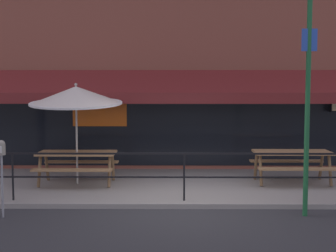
{
  "coord_description": "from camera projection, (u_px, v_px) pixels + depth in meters",
  "views": [
    {
      "loc": [
        -0.24,
        -8.96,
        2.36
      ],
      "look_at": [
        -0.34,
        1.6,
        1.5
      ],
      "focal_mm": 50.0,
      "sensor_mm": 36.0,
      "label": 1
    }
  ],
  "objects": [
    {
      "name": "patio_deck",
      "position": [
        182.0,
        185.0,
        11.11
      ],
      "size": [
        15.0,
        4.0,
        0.1
      ],
      "primitive_type": "cube",
      "color": "gray",
      "rests_on": "ground"
    },
    {
      "name": "restaurant_building",
      "position": [
        181.0,
        33.0,
        13.01
      ],
      "size": [
        15.0,
        1.6,
        7.86
      ],
      "color": "brown",
      "rests_on": "ground"
    },
    {
      "name": "picnic_table_left",
      "position": [
        77.0,
        159.0,
        10.95
      ],
      "size": [
        1.8,
        1.42,
        0.76
      ],
      "color": "#997047",
      "rests_on": "patio_deck"
    },
    {
      "name": "patio_umbrella_left",
      "position": [
        76.0,
        96.0,
        10.84
      ],
      "size": [
        2.14,
        2.14,
        2.39
      ],
      "color": "#B7B2A8",
      "rests_on": "patio_deck"
    },
    {
      "name": "parking_meter_near",
      "position": [
        1.0,
        155.0,
        8.45
      ],
      "size": [
        0.15,
        0.16,
        1.42
      ],
      "color": "gray",
      "rests_on": "ground"
    },
    {
      "name": "picnic_table_centre",
      "position": [
        292.0,
        158.0,
        11.09
      ],
      "size": [
        1.8,
        1.42,
        0.76
      ],
      "color": "#997047",
      "rests_on": "patio_deck"
    },
    {
      "name": "patio_railing",
      "position": [
        184.0,
        166.0,
        9.35
      ],
      "size": [
        13.84,
        0.04,
        0.97
      ],
      "color": "black",
      "rests_on": "patio_deck"
    },
    {
      "name": "ground_plane",
      "position": [
        184.0,
        209.0,
        9.12
      ],
      "size": [
        120.0,
        120.0,
        0.0
      ],
      "primitive_type": "plane",
      "color": "#2D2D30"
    },
    {
      "name": "street_sign_pole",
      "position": [
        308.0,
        92.0,
        8.46
      ],
      "size": [
        0.28,
        0.09,
        4.47
      ],
      "color": "#1E6033",
      "rests_on": "ground"
    }
  ]
}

